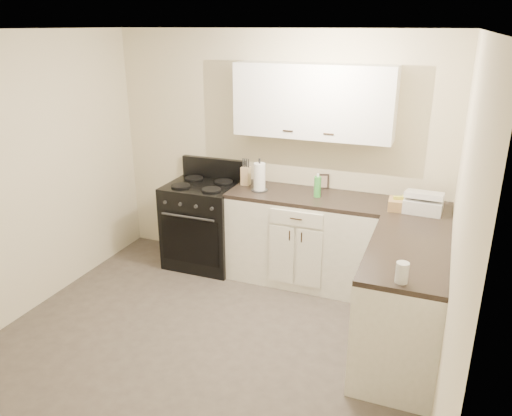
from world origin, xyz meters
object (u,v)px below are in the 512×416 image
at_px(paper_towel, 260,177).
at_px(countertop_grill, 423,204).
at_px(wicker_basket, 405,205).
at_px(knife_block, 246,176).
at_px(stove, 204,225).

xyz_separation_m(paper_towel, countertop_grill, (1.59, -0.01, -0.08)).
distance_m(paper_towel, wicker_basket, 1.44).
height_order(knife_block, paper_towel, paper_towel).
xyz_separation_m(stove, wicker_basket, (2.10, -0.07, 0.53)).
bearing_deg(knife_block, countertop_grill, -1.95).
distance_m(knife_block, countertop_grill, 1.80).
distance_m(wicker_basket, countertop_grill, 0.16).
height_order(wicker_basket, countertop_grill, countertop_grill).
relative_size(paper_towel, wicker_basket, 0.97).
height_order(knife_block, countertop_grill, knife_block).
height_order(paper_towel, countertop_grill, paper_towel).
xyz_separation_m(knife_block, paper_towel, (0.20, -0.13, 0.05)).
distance_m(stove, paper_towel, 0.91).
bearing_deg(stove, knife_block, 14.08).
xyz_separation_m(stove, countertop_grill, (2.25, -0.02, 0.54)).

